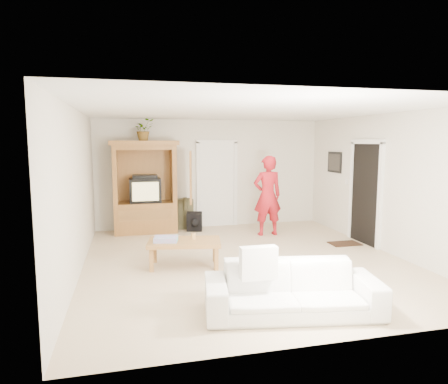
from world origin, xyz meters
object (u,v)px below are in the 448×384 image
object	(u,v)px
sofa	(292,289)
coffee_table	(184,244)
man	(267,196)
armoire	(146,193)

from	to	relation	value
sofa	coffee_table	world-z (taller)	sofa
man	coffee_table	size ratio (longest dim) A/B	1.38
armoire	coffee_table	world-z (taller)	armoire
coffee_table	man	bearing A→B (deg)	50.80
armoire	man	size ratio (longest dim) A/B	1.18
man	coffee_table	distance (m)	2.84
armoire	coffee_table	xyz separation A→B (m)	(0.49, -2.74, -0.52)
man	sofa	bearing A→B (deg)	73.67
man	sofa	distance (m)	4.17
armoire	sofa	distance (m)	5.15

